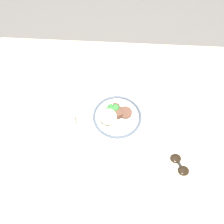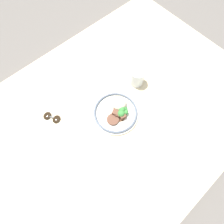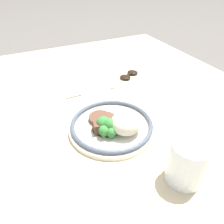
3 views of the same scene
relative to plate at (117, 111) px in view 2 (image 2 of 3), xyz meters
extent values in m
plane|color=#5B5651|center=(0.03, 0.01, -0.07)|extent=(8.00, 8.00, 0.00)
cube|color=beige|center=(0.03, 0.01, -0.05)|extent=(1.56, 1.17, 0.05)
cube|color=white|center=(-0.24, 0.03, -0.02)|extent=(0.15, 0.13, 0.00)
cylinder|color=silver|center=(-0.01, 0.00, -0.01)|extent=(0.25, 0.25, 0.01)
torus|color=#4C5666|center=(-0.01, 0.00, 0.00)|extent=(0.24, 0.24, 0.01)
ellipsoid|color=beige|center=(0.03, 0.02, 0.02)|extent=(0.08, 0.08, 0.06)
cylinder|color=brown|center=(-0.05, -0.02, 0.00)|extent=(0.07, 0.07, 0.01)
cylinder|color=#51331E|center=(0.00, -0.02, -0.01)|extent=(0.08, 0.08, 0.00)
cube|color=brown|center=(-0.01, 0.00, 0.01)|extent=(0.04, 0.04, 0.03)
cube|color=brown|center=(-0.02, -0.02, 0.00)|extent=(0.03, 0.03, 0.02)
cube|color=brown|center=(0.00, -0.04, 0.01)|extent=(0.04, 0.04, 0.03)
cube|color=brown|center=(0.00, -0.02, 0.01)|extent=(0.04, 0.04, 0.03)
cube|color=brown|center=(0.02, -0.03, 0.00)|extent=(0.03, 0.03, 0.02)
cube|color=brown|center=(-0.01, -0.02, 0.01)|extent=(0.04, 0.04, 0.03)
cylinder|color=#669E51|center=(0.02, -0.04, 0.00)|extent=(0.01, 0.01, 0.01)
sphere|color=#387F38|center=(0.02, -0.04, 0.01)|extent=(0.03, 0.03, 0.03)
cylinder|color=#669E51|center=(0.04, -0.02, 0.00)|extent=(0.01, 0.01, 0.01)
sphere|color=#387F38|center=(0.04, -0.02, 0.01)|extent=(0.03, 0.03, 0.03)
cylinder|color=#669E51|center=(0.02, -0.01, 0.00)|extent=(0.01, 0.01, 0.01)
sphere|color=#387F38|center=(0.02, -0.01, 0.01)|extent=(0.03, 0.03, 0.03)
cylinder|color=#669E51|center=(0.02, -0.02, 0.00)|extent=(0.01, 0.01, 0.02)
sphere|color=#387F38|center=(0.02, -0.02, 0.02)|extent=(0.04, 0.04, 0.04)
cylinder|color=#669E51|center=(0.00, -0.03, 0.00)|extent=(0.01, 0.01, 0.01)
sphere|color=#387F38|center=(0.00, -0.03, 0.02)|extent=(0.04, 0.04, 0.04)
cylinder|color=orange|center=(0.22, 0.07, 0.01)|extent=(0.07, 0.07, 0.07)
cylinder|color=white|center=(0.22, 0.07, 0.03)|extent=(0.08, 0.08, 0.10)
cube|color=silver|center=(-0.23, -0.01, -0.02)|extent=(0.01, 0.12, 0.00)
cube|color=silver|center=(-0.23, 0.08, -0.02)|extent=(0.02, 0.07, 0.00)
cube|color=silver|center=(-0.01, 0.17, -0.02)|extent=(0.12, 0.04, 0.00)
cube|color=silver|center=(0.09, 0.20, -0.02)|extent=(0.09, 0.04, 0.00)
cube|color=silver|center=(0.23, -0.03, -0.02)|extent=(0.10, 0.02, 0.00)
ellipsoid|color=silver|center=(0.31, -0.04, -0.02)|extent=(0.06, 0.02, 0.01)
ellipsoid|color=black|center=(-0.27, 0.19, -0.01)|extent=(0.06, 0.06, 0.01)
ellipsoid|color=black|center=(-0.30, 0.24, -0.01)|extent=(0.06, 0.06, 0.01)
cube|color=black|center=(-0.28, 0.21, -0.01)|extent=(0.02, 0.03, 0.00)
camera|label=1|loc=(-0.01, 0.42, 0.73)|focal=28.00mm
camera|label=2|loc=(-0.26, -0.25, 0.87)|focal=28.00mm
camera|label=3|loc=(0.43, -0.21, 0.39)|focal=35.00mm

